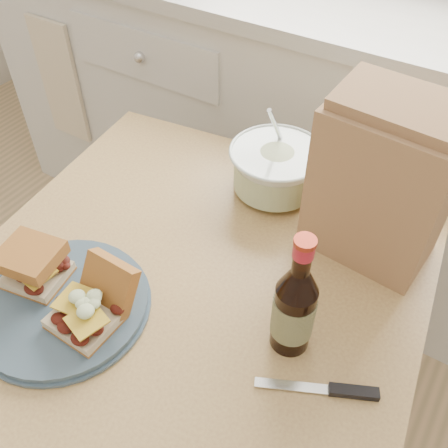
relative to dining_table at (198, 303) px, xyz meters
The scene contains 9 objects.
cabinet_run 0.90m from the dining_table, 96.03° to the left, with size 2.50×0.64×0.94m.
dining_table is the anchor object (origin of this frame).
plate 0.27m from the dining_table, 127.13° to the right, with size 0.30×0.30×0.02m, color #3F5566.
sandwich_left 0.33m from the dining_table, 140.92° to the right, with size 0.12×0.11×0.08m.
sandwich_right 0.25m from the dining_table, 113.58° to the right, with size 0.11×0.15×0.09m.
coleslaw_bowl 0.33m from the dining_table, 87.43° to the left, with size 0.21×0.21×0.21m.
beer_bottle 0.30m from the dining_table, 10.69° to the right, with size 0.07×0.07×0.25m.
knife 0.36m from the dining_table, 14.52° to the right, with size 0.18×0.10×0.01m.
paper_bag 0.43m from the dining_table, 43.92° to the left, with size 0.23×0.15×0.30m, color #A1714E.
Camera 1 is at (0.47, 0.33, 1.44)m, focal length 40.00 mm.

